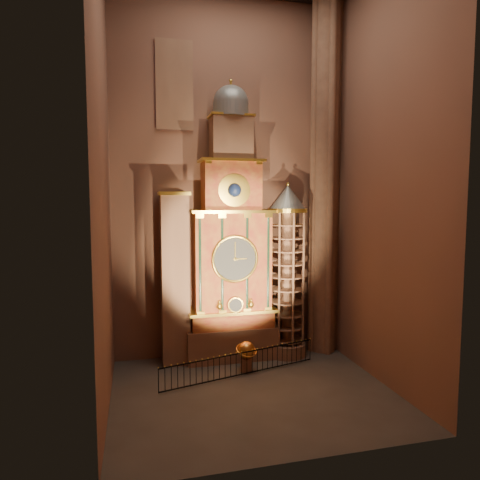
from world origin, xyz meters
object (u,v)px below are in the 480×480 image
object	(u,v)px
celestial_globe	(246,354)
astronomical_clock	(231,251)
iron_railing	(242,364)
portrait_tower	(175,278)
stair_turret	(287,272)

from	to	relation	value
celestial_globe	astronomical_clock	bearing A→B (deg)	98.64
celestial_globe	iron_railing	world-z (taller)	celestial_globe
astronomical_clock	iron_railing	distance (m)	6.64
portrait_tower	celestial_globe	size ratio (longest dim) A/B	5.86
astronomical_clock	stair_turret	world-z (taller)	astronomical_clock
iron_railing	astronomical_clock	bearing A→B (deg)	88.50
stair_turret	celestial_globe	size ratio (longest dim) A/B	6.20
astronomical_clock	stair_turret	bearing A→B (deg)	-4.30
portrait_tower	stair_turret	distance (m)	6.91
celestial_globe	portrait_tower	bearing A→B (deg)	148.26
astronomical_clock	iron_railing	size ratio (longest dim) A/B	1.82
astronomical_clock	celestial_globe	distance (m)	6.10
stair_turret	celestial_globe	xyz separation A→B (m)	(-3.15, -2.04, -4.22)
celestial_globe	iron_railing	size ratio (longest dim) A/B	0.19
astronomical_clock	portrait_tower	size ratio (longest dim) A/B	1.64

